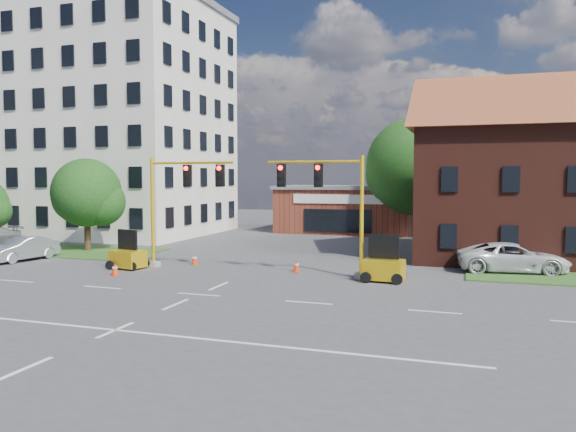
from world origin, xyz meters
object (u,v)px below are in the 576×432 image
(signal_mast_east, at_px, (330,201))
(trailer_east, at_px, (384,267))
(signal_mast_west, at_px, (178,199))
(pickup_white, at_px, (513,258))
(trailer_west, at_px, (128,257))

(signal_mast_east, bearing_deg, trailer_east, -7.02)
(signal_mast_west, height_order, signal_mast_east, same)
(pickup_white, bearing_deg, signal_mast_west, 96.57)
(trailer_east, relative_size, pickup_white, 0.38)
(trailer_west, bearing_deg, trailer_east, 15.80)
(signal_mast_west, bearing_deg, trailer_east, -1.72)
(trailer_east, distance_m, pickup_white, 7.85)
(signal_mast_west, height_order, pickup_white, signal_mast_west)
(trailer_west, distance_m, trailer_east, 14.20)
(trailer_west, height_order, trailer_east, trailer_east)
(signal_mast_east, xyz_separation_m, trailer_west, (-11.36, -1.01, -3.27))
(signal_mast_east, bearing_deg, signal_mast_west, 180.00)
(signal_mast_east, height_order, trailer_west, signal_mast_east)
(signal_mast_west, distance_m, trailer_east, 11.98)
(trailer_east, bearing_deg, signal_mast_east, 178.09)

